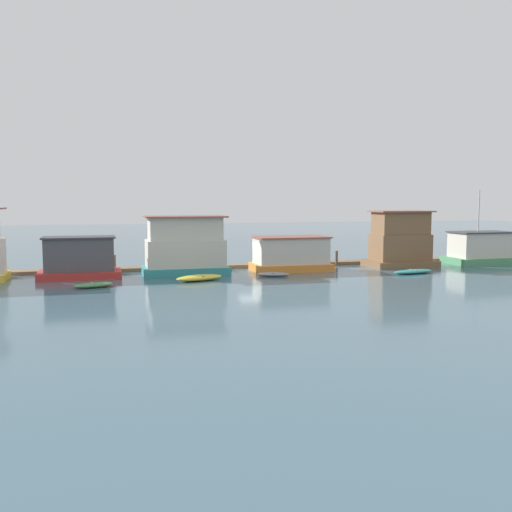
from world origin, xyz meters
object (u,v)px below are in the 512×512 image
object	(u,v)px
dinghy_grey	(273,274)
mooring_post_far_right	(337,258)
dinghy_yellow	(199,278)
houseboat_red	(80,259)
houseboat_green	(480,249)
dinghy_green	(93,285)
houseboat_brown	(400,241)
houseboat_teal	(185,247)
houseboat_orange	(291,254)
dinghy_teal	(413,272)
mooring_post_far_left	(114,264)

from	to	relation	value
dinghy_grey	mooring_post_far_right	distance (m)	9.81
dinghy_grey	dinghy_yellow	bearing A→B (deg)	-172.79
houseboat_red	houseboat_green	world-z (taller)	houseboat_green
houseboat_green	dinghy_green	size ratio (longest dim) A/B	2.36
houseboat_brown	houseboat_teal	bearing A→B (deg)	-179.62
houseboat_orange	houseboat_green	size ratio (longest dim) A/B	0.94
mooring_post_far_right	houseboat_green	bearing A→B (deg)	-7.61
houseboat_green	mooring_post_far_right	size ratio (longest dim) A/B	5.07
dinghy_grey	mooring_post_far_right	world-z (taller)	mooring_post_far_right
houseboat_teal	houseboat_brown	bearing A→B (deg)	0.38
houseboat_red	dinghy_teal	xyz separation A→B (m)	(26.94, -4.76, -1.32)
dinghy_yellow	houseboat_brown	bearing A→B (deg)	12.67
houseboat_teal	houseboat_orange	world-z (taller)	houseboat_teal
houseboat_red	houseboat_orange	bearing A→B (deg)	0.04
houseboat_orange	houseboat_brown	size ratio (longest dim) A/B	1.09
dinghy_green	mooring_post_far_left	size ratio (longest dim) A/B	1.97
houseboat_red	dinghy_green	size ratio (longest dim) A/B	2.11
dinghy_grey	mooring_post_far_left	distance (m)	13.65
dinghy_yellow	mooring_post_far_left	bearing A→B (deg)	133.52
dinghy_grey	dinghy_green	bearing A→B (deg)	-170.98
houseboat_green	mooring_post_far_left	xyz separation A→B (m)	(-34.58, 1.91, -0.68)
dinghy_yellow	houseboat_orange	bearing A→B (deg)	25.50
houseboat_red	mooring_post_far_left	size ratio (longest dim) A/B	4.16
dinghy_green	dinghy_grey	bearing A→B (deg)	9.02
houseboat_green	dinghy_yellow	size ratio (longest dim) A/B	1.74
houseboat_red	houseboat_green	distance (m)	37.29
houseboat_orange	houseboat_red	bearing A→B (deg)	-179.96
houseboat_brown	dinghy_grey	xyz separation A→B (m)	(-13.40, -3.62, -2.16)
houseboat_brown	dinghy_yellow	xyz separation A→B (m)	(-19.57, -4.40, -2.11)
mooring_post_far_left	houseboat_orange	bearing A→B (deg)	-8.79
dinghy_green	mooring_post_far_right	size ratio (longest dim) A/B	2.15
houseboat_teal	houseboat_brown	xyz separation A→B (m)	(20.04, 0.13, 0.09)
houseboat_red	dinghy_teal	world-z (taller)	houseboat_red
mooring_post_far_right	houseboat_brown	bearing A→B (deg)	-21.24
houseboat_red	dinghy_green	xyz separation A→B (m)	(1.08, -5.63, -1.32)
dinghy_green	houseboat_brown	bearing A→B (deg)	12.04
dinghy_yellow	dinghy_grey	xyz separation A→B (m)	(6.18, 0.78, -0.05)
houseboat_red	dinghy_yellow	world-z (taller)	houseboat_red
houseboat_green	dinghy_teal	world-z (taller)	houseboat_green
houseboat_teal	houseboat_green	bearing A→B (deg)	0.68
houseboat_green	dinghy_green	xyz separation A→B (m)	(-36.21, -6.05, -1.27)
houseboat_teal	mooring_post_far_left	world-z (taller)	houseboat_teal
houseboat_green	houseboat_teal	bearing A→B (deg)	-179.32
houseboat_orange	houseboat_brown	xyz separation A→B (m)	(10.77, 0.20, 0.90)
houseboat_green	dinghy_grey	distance (m)	22.58
dinghy_grey	mooring_post_far_right	bearing A→B (deg)	35.82
houseboat_teal	houseboat_green	size ratio (longest dim) A/B	0.98
dinghy_teal	mooring_post_far_left	distance (m)	25.26
houseboat_orange	dinghy_teal	size ratio (longest dim) A/B	1.65
houseboat_orange	houseboat_teal	bearing A→B (deg)	179.58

